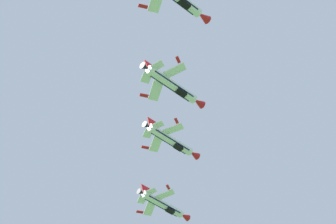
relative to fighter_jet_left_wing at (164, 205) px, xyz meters
name	(u,v)px	position (x,y,z in m)	size (l,w,h in m)	color
fighter_jet_left_wing	(164,205)	(0.00, 0.00, 0.00)	(10.34, 15.04, 4.54)	white
fighter_jet_right_wing	(171,140)	(8.87, -19.47, 2.17)	(10.40, 15.04, 4.38)	white
fighter_jet_left_outer	(173,85)	(16.84, -40.79, -2.38)	(10.23, 15.04, 4.85)	white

